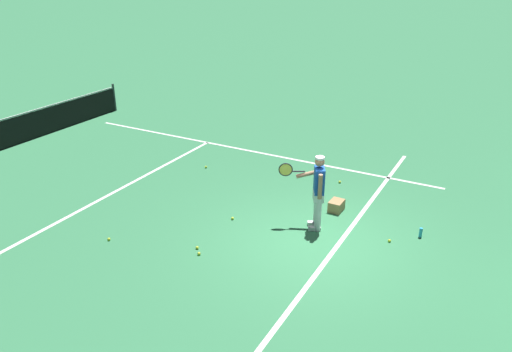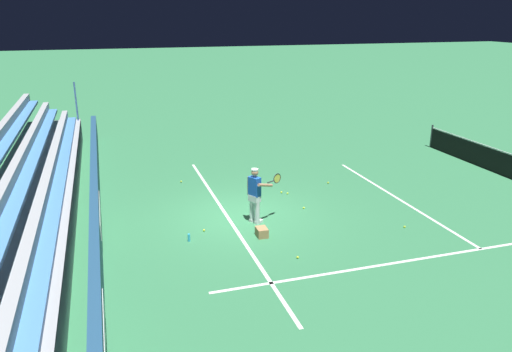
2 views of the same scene
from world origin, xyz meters
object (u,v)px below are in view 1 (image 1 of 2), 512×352
tennis_ball_stray_back (389,241)px  tennis_ball_far_left (232,218)px  tennis_ball_near_player (109,239)px  tennis_ball_midcourt (206,167)px  tennis_ball_on_baseline (197,248)px  water_bottle (421,233)px  tennis_ball_far_right (340,182)px  tennis_player (317,192)px  tennis_ball_toward_net (199,254)px  ball_box_cardboard (336,206)px

tennis_ball_stray_back → tennis_ball_far_left: size_ratio=1.00×
tennis_ball_near_player → tennis_ball_midcourt: 4.39m
tennis_ball_on_baseline → water_bottle: bearing=-55.5°
tennis_ball_stray_back → tennis_ball_far_left: same height
tennis_ball_far_right → tennis_ball_midcourt: 3.85m
water_bottle → tennis_ball_near_player: bearing=119.9°
tennis_player → tennis_ball_on_baseline: (-2.03, 1.81, -0.86)m
tennis_ball_toward_net → tennis_ball_stray_back: bearing=-54.1°
tennis_ball_toward_net → water_bottle: (2.90, -3.81, 0.08)m
ball_box_cardboard → tennis_ball_on_baseline: size_ratio=6.06×
tennis_ball_on_baseline → tennis_ball_far_right: bearing=-17.6°
ball_box_cardboard → tennis_ball_far_right: size_ratio=6.06×
ball_box_cardboard → tennis_ball_on_baseline: bearing=147.4°
tennis_player → tennis_ball_far_left: tennis_player is taller
tennis_player → tennis_ball_stray_back: tennis_player is taller
tennis_ball_stray_back → water_bottle: 0.75m
ball_box_cardboard → tennis_player: bearing=173.1°
ball_box_cardboard → tennis_ball_far_left: (-1.58, 1.95, -0.10)m
tennis_ball_stray_back → tennis_ball_midcourt: same height
tennis_ball_stray_back → tennis_ball_near_player: 6.01m
tennis_ball_far_left → ball_box_cardboard: bearing=-51.0°
water_bottle → tennis_ball_toward_net: bearing=127.3°
tennis_ball_stray_back → water_bottle: size_ratio=0.30×
tennis_ball_far_right → tennis_ball_toward_net: size_ratio=1.00×
tennis_ball_toward_net → water_bottle: size_ratio=0.30×
tennis_ball_midcourt → water_bottle: 6.35m
tennis_player → tennis_ball_midcourt: (1.71, 4.11, -0.86)m
tennis_player → tennis_ball_toward_net: size_ratio=25.98×
ball_box_cardboard → water_bottle: bearing=-98.4°
tennis_ball_far_left → tennis_ball_midcourt: same height
tennis_ball_near_player → water_bottle: size_ratio=0.30×
tennis_ball_far_right → tennis_ball_on_baseline: bearing=162.4°
ball_box_cardboard → tennis_ball_far_right: bearing=16.9°
tennis_ball_far_right → tennis_ball_midcourt: (-0.86, 3.76, 0.00)m
tennis_ball_far_right → water_bottle: (-1.86, -2.52, 0.08)m
tennis_ball_stray_back → tennis_ball_near_player: bearing=118.1°
tennis_ball_far_right → ball_box_cardboard: bearing=-163.1°
tennis_ball_midcourt → tennis_ball_toward_net: bearing=-147.8°
tennis_ball_stray_back → tennis_ball_near_player: size_ratio=1.00×
tennis_ball_on_baseline → tennis_ball_toward_net: bearing=-136.2°
tennis_ball_on_baseline → tennis_ball_midcourt: same height
tennis_ball_far_left → water_bottle: size_ratio=0.30×
tennis_ball_on_baseline → tennis_ball_toward_net: (-0.17, -0.17, 0.00)m
tennis_ball_on_baseline → tennis_ball_midcourt: (3.74, 2.30, 0.00)m
ball_box_cardboard → tennis_ball_toward_net: size_ratio=6.06×
tennis_ball_far_left → water_bottle: bearing=-72.2°
tennis_ball_near_player → water_bottle: (3.36, -5.84, 0.08)m
tennis_player → tennis_ball_on_baseline: size_ratio=25.98×
tennis_ball_midcourt → tennis_ball_stray_back: bearing=-104.9°
tennis_player → tennis_ball_near_player: 4.62m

